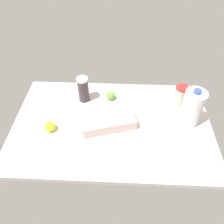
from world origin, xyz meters
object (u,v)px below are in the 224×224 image
lemon_near_front (50,127)px  lime_by_jug (111,96)px  tumbler_cup (180,97)px  shaker_bottle (83,89)px  orange_beside_bowl (192,98)px  egg_carton (108,123)px  milk_jug (191,108)px

lemon_near_front → lime_by_jug: bearing=40.0°
tumbler_cup → lime_by_jug: bearing=172.9°
shaker_bottle → tumbler_cup: size_ratio=1.06×
shaker_bottle → lemon_near_front: bearing=-121.1°
shaker_bottle → tumbler_cup: shaker_bottle is taller
orange_beside_bowl → lemon_near_front: orange_beside_bowl is taller
orange_beside_bowl → tumbler_cup: bearing=-152.9°
shaker_bottle → orange_beside_bowl: bearing=0.8°
shaker_bottle → egg_carton: size_ratio=0.56×
tumbler_cup → lime_by_jug: size_ratio=2.81×
milk_jug → lemon_near_front: milk_jug is taller
shaker_bottle → milk_jug: size_ratio=0.68×
tumbler_cup → egg_carton: bearing=-156.1°
egg_carton → shaker_bottle: bearing=111.3°
lime_by_jug → milk_jug: bearing=-21.9°
milk_jug → lime_by_jug: bearing=158.1°
milk_jug → lemon_near_front: 82.60cm
lemon_near_front → lime_by_jug: 44.73cm
shaker_bottle → milk_jug: milk_jug is taller
milk_jug → egg_carton: (-47.34, -5.82, -8.71)cm
egg_carton → orange_beside_bowl: orange_beside_bowl is taller
egg_carton → orange_beside_bowl: (54.05, 24.64, 0.08)cm
egg_carton → tumbler_cup: size_ratio=1.89×
tumbler_cup → lemon_near_front: 81.57cm
shaker_bottle → tumbler_cup: (61.42, -4.20, -0.47)cm
egg_carton → milk_jug: bearing=-8.5°
shaker_bottle → egg_carton: shaker_bottle is taller
lime_by_jug → orange_beside_bowl: bearing=-0.2°
lime_by_jug → egg_carton: bearing=-90.2°
shaker_bottle → lime_by_jug: (17.70, 1.26, -5.89)cm
shaker_bottle → orange_beside_bowl: 71.88cm
egg_carton → orange_beside_bowl: size_ratio=4.51×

